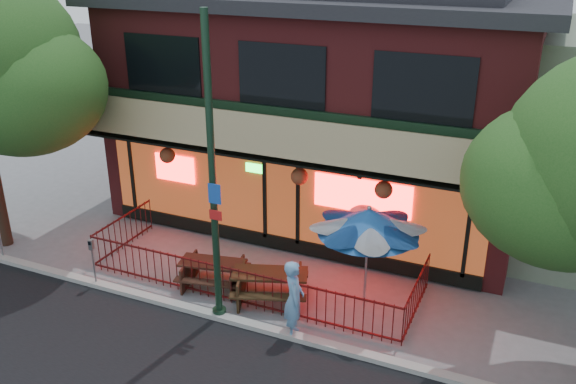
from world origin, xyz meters
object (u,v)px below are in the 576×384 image
at_px(parking_meter_near, 92,255).
at_px(picnic_table_left, 213,270).
at_px(pedestrian, 294,299).
at_px(street_light, 213,193).
at_px(picnic_table_right, 270,282).
at_px(patio_umbrella, 368,221).

bearing_deg(parking_meter_near, picnic_table_left, 23.10).
bearing_deg(pedestrian, picnic_table_left, 44.42).
xyz_separation_m(pedestrian, parking_meter_near, (-5.45, -0.13, -0.04)).
relative_size(street_light, picnic_table_right, 3.22).
distance_m(picnic_table_left, pedestrian, 2.92).
height_order(street_light, pedestrian, street_light).
bearing_deg(picnic_table_left, pedestrian, -21.37).
relative_size(pedestrian, parking_meter_near, 1.42).
distance_m(pedestrian, parking_meter_near, 5.45).
height_order(street_light, patio_umbrella, street_light).
bearing_deg(picnic_table_right, parking_meter_near, -164.88).
relative_size(picnic_table_left, picnic_table_right, 0.86).
bearing_deg(patio_umbrella, picnic_table_left, -169.91).
distance_m(picnic_table_left, picnic_table_right, 1.60).
height_order(pedestrian, parking_meter_near, pedestrian).
xyz_separation_m(picnic_table_right, parking_meter_near, (-4.37, -1.18, 0.37)).
xyz_separation_m(picnic_table_right, patio_umbrella, (2.18, 0.67, 1.76)).
xyz_separation_m(street_light, pedestrian, (1.88, 0.05, -2.23)).
xyz_separation_m(patio_umbrella, parking_meter_near, (-6.55, -1.85, -1.38)).
relative_size(picnic_table_right, patio_umbrella, 0.82).
distance_m(patio_umbrella, pedestrian, 2.45).
bearing_deg(picnic_table_right, street_light, -125.87).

